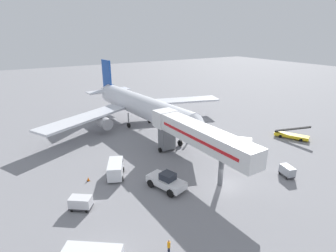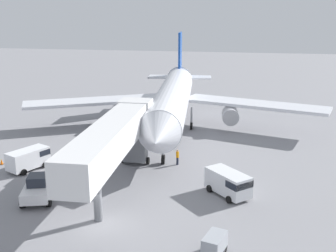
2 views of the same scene
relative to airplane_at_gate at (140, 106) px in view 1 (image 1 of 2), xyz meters
name	(u,v)px [view 1 (image 1 of 2)]	position (x,y,z in m)	size (l,w,h in m)	color
ground_plane	(226,185)	(-0.52, -28.43, -4.71)	(300.00, 300.00, 0.00)	gray
airplane_at_gate	(140,106)	(0.00, 0.00, 0.00)	(44.38, 42.22, 13.20)	silver
jet_bridge	(194,134)	(-1.35, -21.77, 0.77)	(4.08, 21.42, 7.25)	silver
pushback_tug	(166,181)	(-7.94, -24.96, -3.60)	(3.94, 5.91, 2.39)	white
belt_loader_truck	(291,135)	(22.40, -22.08, -3.95)	(4.35, 6.36, 3.06)	yellow
service_van_outer_left	(116,168)	(-12.59, -18.28, -3.44)	(3.69, 4.90, 2.23)	white
service_van_near_center	(239,144)	(9.20, -20.91, -3.41)	(4.66, 4.75, 2.28)	silver
baggage_cart_near_right	(81,202)	(-18.89, -23.53, -3.84)	(2.91, 2.66, 1.58)	#38383D
baggage_cart_far_left	(287,171)	(8.76, -31.15, -3.83)	(1.78, 2.46, 1.60)	#38383D
ground_crew_worker_foreground	(169,246)	(-13.45, -34.75, -3.86)	(0.43, 0.43, 1.60)	#1E2333
ground_crew_worker_midground	(187,139)	(3.10, -13.84, -3.76)	(0.48, 0.48, 1.79)	#1E2333
safety_cone_alpha	(88,179)	(-16.46, -17.62, -4.40)	(0.41, 0.41, 0.63)	black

